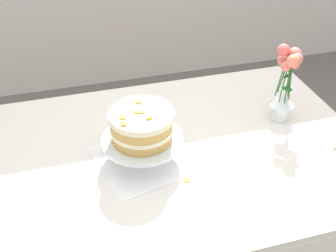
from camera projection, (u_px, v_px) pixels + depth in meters
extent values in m
cube|color=white|center=(184.00, 150.00, 1.53)|extent=(1.40, 1.00, 0.03)
cylinder|color=brown|center=(40.00, 179.00, 1.93)|extent=(0.06, 0.06, 0.71)
cylinder|color=brown|center=(265.00, 138.00, 2.19)|extent=(0.06, 0.06, 0.71)
cube|color=white|center=(143.00, 159.00, 1.47)|extent=(0.39, 0.39, 0.00)
cylinder|color=silver|center=(143.00, 158.00, 1.46)|extent=(0.11, 0.11, 0.01)
cylinder|color=silver|center=(143.00, 149.00, 1.44)|extent=(0.03, 0.03, 0.07)
cylinder|color=silver|center=(142.00, 139.00, 1.41)|extent=(0.29, 0.29, 0.01)
cylinder|color=tan|center=(142.00, 134.00, 1.40)|extent=(0.21, 0.21, 0.04)
cylinder|color=beige|center=(142.00, 128.00, 1.38)|extent=(0.22, 0.22, 0.02)
cylinder|color=tan|center=(141.00, 122.00, 1.37)|extent=(0.21, 0.21, 0.04)
cylinder|color=beige|center=(141.00, 115.00, 1.35)|extent=(0.22, 0.22, 0.02)
ellipsoid|color=orange|center=(138.00, 102.00, 1.39)|extent=(0.03, 0.03, 0.01)
ellipsoid|color=orange|center=(149.00, 118.00, 1.31)|extent=(0.03, 0.03, 0.01)
ellipsoid|color=yellow|center=(137.00, 112.00, 1.34)|extent=(0.03, 0.03, 0.01)
ellipsoid|color=orange|center=(123.00, 117.00, 1.32)|extent=(0.02, 0.03, 0.01)
ellipsoid|color=orange|center=(124.00, 124.00, 1.29)|extent=(0.03, 0.04, 0.01)
ellipsoid|color=yellow|center=(141.00, 112.00, 1.34)|extent=(0.04, 0.03, 0.01)
cylinder|color=silver|center=(280.00, 112.00, 1.66)|extent=(0.07, 0.07, 0.07)
cone|color=silver|center=(282.00, 99.00, 1.62)|extent=(0.10, 0.10, 0.06)
cylinder|color=#2D6028|center=(289.00, 81.00, 1.58)|extent=(0.02, 0.01, 0.15)
sphere|color=#E1695A|center=(295.00, 64.00, 1.53)|extent=(0.04, 0.04, 0.04)
cylinder|color=#2D6028|center=(289.00, 76.00, 1.58)|extent=(0.03, 0.02, 0.18)
sphere|color=#F16F65|center=(295.00, 54.00, 1.53)|extent=(0.05, 0.05, 0.05)
ellipsoid|color=#236B2D|center=(290.00, 69.00, 1.57)|extent=(0.05, 0.04, 0.01)
cylinder|color=#2D6028|center=(282.00, 78.00, 1.59)|extent=(0.01, 0.04, 0.15)
sphere|color=#EA7366|center=(284.00, 60.00, 1.56)|extent=(0.05, 0.05, 0.05)
cylinder|color=#2D6028|center=(282.00, 74.00, 1.56)|extent=(0.02, 0.02, 0.20)
sphere|color=#E8635B|center=(283.00, 50.00, 1.51)|extent=(0.05, 0.05, 0.05)
ellipsoid|color=#236B2D|center=(283.00, 67.00, 1.54)|extent=(0.04, 0.04, 0.02)
cylinder|color=#2D6028|center=(284.00, 83.00, 1.55)|extent=(0.03, 0.02, 0.16)
sphere|color=#F6755C|center=(286.00, 66.00, 1.50)|extent=(0.04, 0.04, 0.04)
ellipsoid|color=#236B2D|center=(287.00, 76.00, 1.54)|extent=(0.05, 0.04, 0.01)
cylinder|color=#2D6028|center=(288.00, 81.00, 1.54)|extent=(0.02, 0.03, 0.19)
sphere|color=#F97F60|center=(293.00, 61.00, 1.47)|extent=(0.05, 0.05, 0.05)
ellipsoid|color=#236B2D|center=(288.00, 88.00, 1.56)|extent=(0.03, 0.05, 0.02)
cylinder|color=#2D6028|center=(291.00, 79.00, 1.55)|extent=(0.02, 0.02, 0.18)
sphere|color=#DF7269|center=(297.00, 59.00, 1.50)|extent=(0.04, 0.04, 0.04)
ellipsoid|color=#236B2D|center=(287.00, 89.00, 1.57)|extent=(0.04, 0.04, 0.02)
ellipsoid|color=pink|center=(144.00, 111.00, 1.72)|extent=(0.03, 0.04, 0.00)
ellipsoid|color=yellow|center=(187.00, 180.00, 1.38)|extent=(0.04, 0.04, 0.01)
ellipsoid|color=#E56B51|center=(336.00, 147.00, 1.52)|extent=(0.04, 0.03, 0.01)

